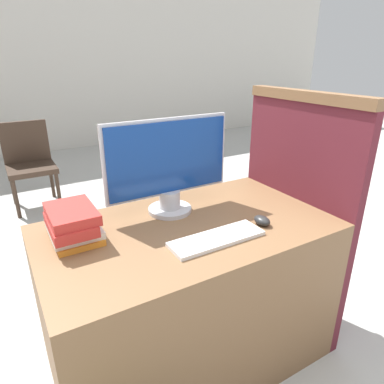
{
  "coord_description": "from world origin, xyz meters",
  "views": [
    {
      "loc": [
        -0.67,
        -0.79,
        1.45
      ],
      "look_at": [
        -0.0,
        0.33,
        0.92
      ],
      "focal_mm": 32.0,
      "sensor_mm": 36.0,
      "label": 1
    }
  ],
  "objects_px": {
    "monitor": "(168,166)",
    "mouse": "(262,221)",
    "far_chair": "(29,160)",
    "book_stack": "(73,224)",
    "keyboard": "(217,239)"
  },
  "relations": [
    {
      "from": "far_chair",
      "to": "book_stack",
      "type": "bearing_deg",
      "value": -33.1
    },
    {
      "from": "mouse",
      "to": "far_chair",
      "type": "bearing_deg",
      "value": 104.58
    },
    {
      "from": "keyboard",
      "to": "far_chair",
      "type": "distance_m",
      "value": 2.7
    },
    {
      "from": "monitor",
      "to": "keyboard",
      "type": "xyz_separation_m",
      "value": [
        0.04,
        -0.35,
        -0.22
      ]
    },
    {
      "from": "book_stack",
      "to": "far_chair",
      "type": "height_order",
      "value": "book_stack"
    },
    {
      "from": "monitor",
      "to": "far_chair",
      "type": "height_order",
      "value": "monitor"
    },
    {
      "from": "keyboard",
      "to": "book_stack",
      "type": "xyz_separation_m",
      "value": [
        -0.49,
        0.3,
        0.06
      ]
    },
    {
      "from": "book_stack",
      "to": "keyboard",
      "type": "bearing_deg",
      "value": -31.47
    },
    {
      "from": "monitor",
      "to": "keyboard",
      "type": "height_order",
      "value": "monitor"
    },
    {
      "from": "mouse",
      "to": "far_chair",
      "type": "height_order",
      "value": "far_chair"
    },
    {
      "from": "monitor",
      "to": "mouse",
      "type": "distance_m",
      "value": 0.49
    },
    {
      "from": "monitor",
      "to": "mouse",
      "type": "relative_size",
      "value": 7.13
    },
    {
      "from": "keyboard",
      "to": "mouse",
      "type": "height_order",
      "value": "mouse"
    },
    {
      "from": "keyboard",
      "to": "far_chair",
      "type": "relative_size",
      "value": 0.48
    },
    {
      "from": "monitor",
      "to": "keyboard",
      "type": "bearing_deg",
      "value": -83.55
    }
  ]
}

